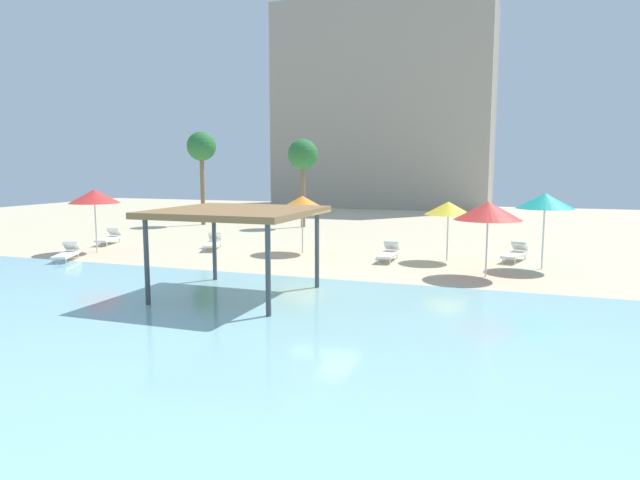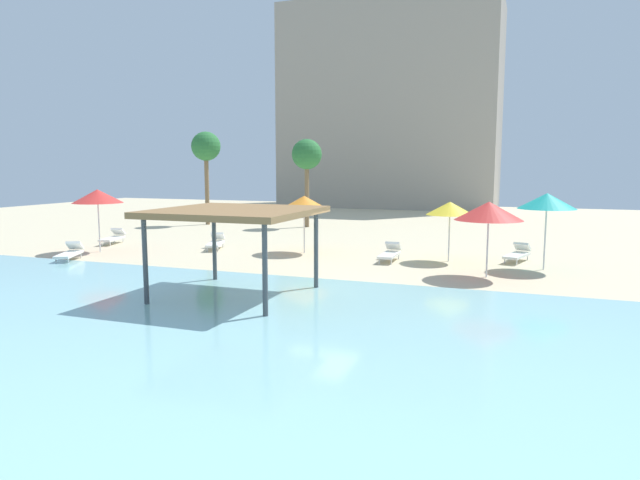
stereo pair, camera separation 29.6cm
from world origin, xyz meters
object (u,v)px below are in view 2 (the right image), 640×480
beach_umbrella_red_1 (98,196)px  lounge_chair_4 (114,237)px  palm_tree_0 (307,156)px  lounge_chair_0 (216,242)px  lounge_chair_5 (70,252)px  lounge_chair_1 (518,253)px  beach_umbrella_yellow_4 (450,208)px  beach_umbrella_red_5 (489,211)px  palm_tree_1 (206,148)px  shade_pavilion (235,214)px  beach_umbrella_orange_0 (304,203)px  lounge_chair_2 (390,253)px  beach_umbrella_teal_3 (547,201)px

beach_umbrella_red_1 → lounge_chair_4: beach_umbrella_red_1 is taller
lounge_chair_4 → palm_tree_0: palm_tree_0 is taller
lounge_chair_0 → lounge_chair_5: size_ratio=1.01×
lounge_chair_1 → lounge_chair_4: same height
beach_umbrella_yellow_4 → beach_umbrella_red_5: (1.70, -2.92, 0.16)m
lounge_chair_4 → palm_tree_1: bearing=167.9°
shade_pavilion → lounge_chair_1: shade_pavilion is taller
palm_tree_1 → palm_tree_0: bearing=7.1°
beach_umbrella_yellow_4 → palm_tree_0: 14.59m
beach_umbrella_orange_0 → lounge_chair_2: beach_umbrella_orange_0 is taller
beach_umbrella_teal_3 → lounge_chair_5: 18.99m
beach_umbrella_red_1 → beach_umbrella_yellow_4: bearing=10.9°
lounge_chair_0 → shade_pavilion: bearing=13.5°
palm_tree_0 → lounge_chair_4: bearing=-120.4°
beach_umbrella_red_1 → beach_umbrella_yellow_4: 15.44m
lounge_chair_5 → palm_tree_1: palm_tree_1 is taller
beach_umbrella_orange_0 → palm_tree_1: 14.33m
beach_umbrella_teal_3 → beach_umbrella_red_5: bearing=-130.2°
lounge_chair_0 → lounge_chair_2: size_ratio=1.04×
beach_umbrella_red_5 → lounge_chair_4: bearing=172.3°
shade_pavilion → beach_umbrella_red_5: size_ratio=1.65×
lounge_chair_0 → lounge_chair_1: size_ratio=1.00×
lounge_chair_1 → palm_tree_0: 16.39m
shade_pavilion → palm_tree_1: bearing=123.8°
beach_umbrella_yellow_4 → lounge_chair_2: bearing=-162.4°
beach_umbrella_red_1 → beach_umbrella_red_5: 16.86m
beach_umbrella_orange_0 → lounge_chair_5: (-8.31, -5.27, -1.92)m
beach_umbrella_yellow_4 → palm_tree_1: bearing=151.4°
beach_umbrella_yellow_4 → lounge_chair_1: beach_umbrella_yellow_4 is taller
beach_umbrella_orange_0 → shade_pavilion: bearing=-81.4°
lounge_chair_2 → palm_tree_0: palm_tree_0 is taller
shade_pavilion → lounge_chair_1: 12.44m
lounge_chair_2 → lounge_chair_5: (-12.43, -4.48, 0.00)m
beach_umbrella_yellow_4 → lounge_chair_2: beach_umbrella_yellow_4 is taller
beach_umbrella_yellow_4 → lounge_chair_1: 3.36m
lounge_chair_5 → palm_tree_1: 15.39m
shade_pavilion → beach_umbrella_red_1: size_ratio=1.55×
palm_tree_1 → lounge_chair_2: bearing=-34.1°
beach_umbrella_teal_3 → lounge_chair_4: (-20.09, 0.18, -2.25)m
lounge_chair_2 → palm_tree_1: 18.42m
lounge_chair_2 → lounge_chair_4: same height
lounge_chair_1 → beach_umbrella_orange_0: bearing=-69.1°
beach_umbrella_orange_0 → beach_umbrella_yellow_4: beach_umbrella_orange_0 is taller
lounge_chair_0 → palm_tree_1: bearing=-167.4°
beach_umbrella_red_1 → beach_umbrella_yellow_4: beach_umbrella_red_1 is taller
lounge_chair_0 → lounge_chair_2: (8.43, -0.38, 0.00)m
beach_umbrella_red_1 → lounge_chair_4: 3.54m
beach_umbrella_yellow_4 → beach_umbrella_red_5: bearing=-59.8°
shade_pavilion → beach_umbrella_red_5: beach_umbrella_red_5 is taller
lounge_chair_4 → lounge_chair_5: (1.78, -4.72, 0.00)m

